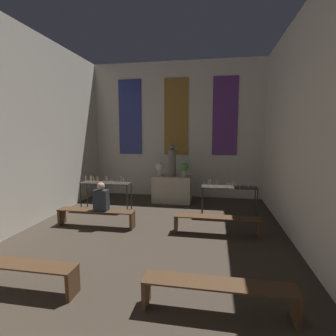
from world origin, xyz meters
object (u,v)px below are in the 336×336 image
at_px(pew_back_right, 217,221).
at_px(pew_second_right, 218,291).
at_px(altar, 172,189).
at_px(candle_rack_left, 106,186).
at_px(flower_vase_right, 184,168).
at_px(candle_rack_right, 229,190).
at_px(statue, 172,162).
at_px(pew_second_left, 14,270).
at_px(pew_back_left, 96,214).
at_px(person_seated, 101,198).
at_px(flower_vase_left, 160,167).

bearing_deg(pew_back_right, pew_second_right, -90.00).
relative_size(altar, candle_rack_left, 0.84).
distance_m(flower_vase_right, candle_rack_right, 2.04).
bearing_deg(statue, pew_second_left, -105.34).
xyz_separation_m(pew_second_left, pew_second_right, (3.13, 0.00, 0.00)).
distance_m(statue, candle_rack_left, 2.43).
bearing_deg(candle_rack_right, pew_back_left, -156.94).
relative_size(candle_rack_right, person_seated, 2.15).
distance_m(candle_rack_left, pew_second_right, 5.60).
xyz_separation_m(candle_rack_right, pew_back_left, (-3.48, -1.48, -0.46)).
distance_m(pew_second_left, pew_second_right, 3.13).
height_order(pew_second_left, pew_back_left, same).
xyz_separation_m(candle_rack_left, person_seated, (0.52, -1.48, -0.02)).
bearing_deg(flower_vase_left, person_seated, -108.95).
bearing_deg(candle_rack_left, flower_vase_right, 29.53).
height_order(pew_back_left, person_seated, person_seated).
height_order(flower_vase_left, flower_vase_right, same).
bearing_deg(person_seated, pew_second_right, -44.16).
bearing_deg(candle_rack_right, person_seated, -155.96).
bearing_deg(person_seated, pew_back_left, -180.00).
relative_size(flower_vase_left, person_seated, 0.65).
relative_size(pew_second_left, pew_back_left, 1.00).
xyz_separation_m(flower_vase_right, pew_second_right, (1.13, -5.70, -0.91)).
height_order(flower_vase_left, pew_back_right, flower_vase_left).
bearing_deg(statue, pew_second_right, -74.66).
bearing_deg(flower_vase_left, statue, 0.00).
relative_size(candle_rack_right, pew_back_left, 0.78).
distance_m(altar, statue, 0.99).
height_order(flower_vase_right, pew_back_left, flower_vase_right).
bearing_deg(pew_back_right, statue, 119.03).
bearing_deg(pew_second_left, statue, 74.66).
height_order(altar, statue, statue).
distance_m(candle_rack_right, pew_second_right, 4.40).
bearing_deg(candle_rack_left, pew_back_right, -23.02).
xyz_separation_m(statue, pew_back_right, (1.56, -2.82, -1.13)).
distance_m(statue, pew_back_right, 3.41).
distance_m(statue, pew_second_left, 6.01).
relative_size(statue, pew_second_right, 0.55).
bearing_deg(pew_back_left, flower_vase_left, 68.20).
relative_size(pew_second_right, pew_back_right, 1.00).
distance_m(flower_vase_right, person_seated, 3.40).
bearing_deg(pew_second_right, statue, 105.34).
bearing_deg(pew_second_right, flower_vase_right, 101.18).
bearing_deg(flower_vase_left, candle_rack_left, -138.02).
relative_size(pew_back_left, pew_back_right, 1.00).
relative_size(statue, flower_vase_right, 2.31).
bearing_deg(pew_back_left, statue, 60.97).
bearing_deg(altar, candle_rack_right, -34.79).
relative_size(statue, pew_back_left, 0.55).
bearing_deg(pew_back_right, person_seated, 180.00).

